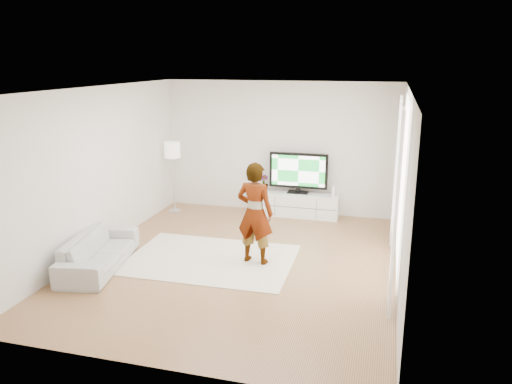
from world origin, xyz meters
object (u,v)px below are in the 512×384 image
(television, at_px, (298,171))
(sofa, at_px, (99,251))
(floor_lamp, at_px, (172,153))
(player, at_px, (255,213))
(media_console, at_px, (297,204))
(rug, at_px, (211,259))

(television, xyz_separation_m, sofa, (-2.56, -3.55, -0.68))
(floor_lamp, bearing_deg, player, -43.12)
(media_console, bearing_deg, rug, -108.77)
(television, distance_m, sofa, 4.43)
(rug, bearing_deg, player, 6.84)
(media_console, distance_m, rug, 2.94)
(media_console, relative_size, floor_lamp, 1.14)
(rug, bearing_deg, media_console, 71.23)
(rug, height_order, sofa, sofa)
(player, bearing_deg, media_console, -86.43)
(player, bearing_deg, rug, 14.71)
(floor_lamp, bearing_deg, sofa, -88.16)
(television, distance_m, rug, 3.11)
(player, distance_m, floor_lamp, 3.39)
(rug, relative_size, player, 1.63)
(sofa, bearing_deg, floor_lamp, -8.65)
(television, bearing_deg, media_console, -90.00)
(player, xyz_separation_m, sofa, (-2.36, -0.84, -0.57))
(television, xyz_separation_m, player, (-0.20, -2.71, -0.11))
(media_console, height_order, television, television)
(media_console, height_order, floor_lamp, floor_lamp)
(rug, relative_size, sofa, 1.47)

